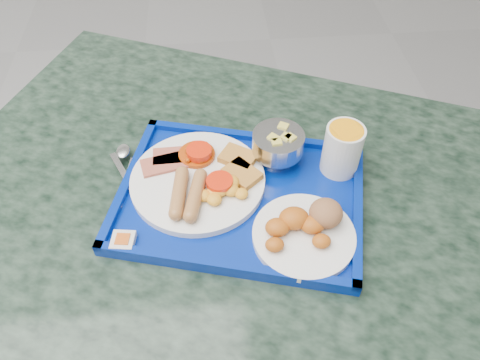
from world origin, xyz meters
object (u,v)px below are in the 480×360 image
object	(u,v)px
tray	(240,197)
bread_plate	(306,228)
juice_cup	(342,148)
table	(255,260)
fruit_bowl	(278,144)
main_plate	(201,179)

from	to	relation	value
tray	bread_plate	xyz separation A→B (m)	(0.10, -0.09, 0.02)
tray	juice_cup	distance (m)	0.20
juice_cup	bread_plate	bearing A→B (deg)	-121.76
table	juice_cup	size ratio (longest dim) A/B	14.86
table	bread_plate	size ratio (longest dim) A/B	8.44
table	fruit_bowl	bearing A→B (deg)	62.52
tray	main_plate	size ratio (longest dim) A/B	2.02
tray	bread_plate	size ratio (longest dim) A/B	2.91
table	tray	world-z (taller)	tray
tray	juice_cup	xyz separation A→B (m)	(0.18, 0.05, 0.06)
fruit_bowl	juice_cup	xyz separation A→B (m)	(0.11, -0.03, 0.01)
bread_plate	main_plate	bearing A→B (deg)	142.63
tray	fruit_bowl	xyz separation A→B (m)	(0.08, 0.08, 0.05)
bread_plate	juice_cup	size ratio (longest dim) A/B	1.76
juice_cup	table	bearing A→B (deg)	-159.59
table	bread_plate	bearing A→B (deg)	-51.32
table	main_plate	size ratio (longest dim) A/B	5.87
fruit_bowl	main_plate	bearing A→B (deg)	-161.97
tray	fruit_bowl	world-z (taller)	fruit_bowl
table	fruit_bowl	world-z (taller)	fruit_bowl
main_plate	fruit_bowl	xyz separation A→B (m)	(0.14, 0.05, 0.03)
bread_plate	fruit_bowl	size ratio (longest dim) A/B	1.77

